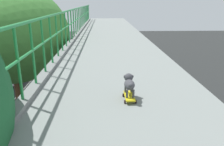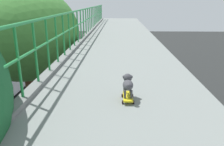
% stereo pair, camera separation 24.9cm
% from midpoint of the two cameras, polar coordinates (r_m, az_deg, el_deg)
% --- Properties ---
extents(city_bus, '(2.64, 11.51, 3.01)m').
position_cam_midpoint_polar(city_bus, '(22.77, -23.93, 0.54)').
color(city_bus, white).
rests_on(city_bus, ground).
extents(roadside_tree_mid, '(4.68, 4.68, 8.56)m').
position_cam_midpoint_polar(roadside_tree_mid, '(10.31, -20.81, 9.16)').
color(roadside_tree_mid, brown).
rests_on(roadside_tree_mid, ground).
extents(toy_skateboard, '(0.20, 0.41, 0.08)m').
position_cam_midpoint_polar(toy_skateboard, '(3.61, 5.98, -6.02)').
color(toy_skateboard, gold).
rests_on(toy_skateboard, overpass_deck).
extents(small_dog, '(0.17, 0.42, 0.32)m').
position_cam_midpoint_polar(small_dog, '(3.58, 6.03, -2.62)').
color(small_dog, '#424147').
rests_on(small_dog, toy_skateboard).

